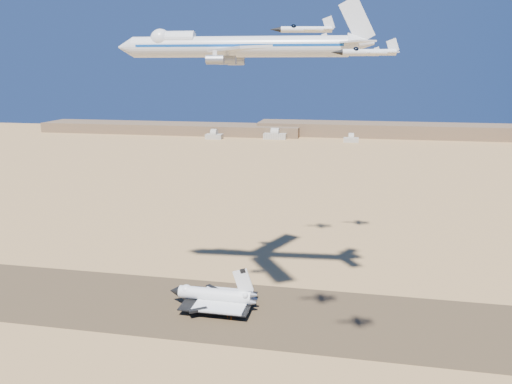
% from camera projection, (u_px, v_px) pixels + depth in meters
% --- Properties ---
extents(ground, '(1200.00, 1200.00, 0.00)m').
position_uv_depth(ground, '(237.00, 311.00, 193.20)').
color(ground, tan).
rests_on(ground, ground).
extents(runway, '(600.00, 50.00, 0.06)m').
position_uv_depth(runway, '(237.00, 311.00, 193.20)').
color(runway, brown).
rests_on(runway, ground).
extents(ridgeline, '(960.00, 90.00, 18.00)m').
position_uv_depth(ridgeline, '(370.00, 132.00, 682.02)').
color(ridgeline, brown).
rests_on(ridgeline, ground).
extents(hangars, '(200.50, 29.50, 30.00)m').
position_uv_depth(hangars, '(271.00, 136.00, 659.83)').
color(hangars, '#BDB6A7').
rests_on(hangars, ground).
extents(shuttle, '(35.30, 21.83, 17.42)m').
position_uv_depth(shuttle, '(214.00, 296.00, 195.32)').
color(shuttle, white).
rests_on(shuttle, runway).
extents(carrier_747, '(88.36, 68.35, 22.02)m').
position_uv_depth(carrier_747, '(231.00, 47.00, 170.35)').
color(carrier_747, silver).
extents(crew_a, '(0.54, 0.68, 1.63)m').
position_uv_depth(crew_a, '(231.00, 318.00, 185.90)').
color(crew_a, '#DF600D').
rests_on(crew_a, runway).
extents(crew_b, '(0.62, 0.92, 1.76)m').
position_uv_depth(crew_b, '(230.00, 313.00, 189.37)').
color(crew_b, '#DF600D').
rests_on(crew_b, runway).
extents(crew_c, '(1.26, 1.10, 1.92)m').
position_uv_depth(crew_c, '(227.00, 316.00, 187.38)').
color(crew_c, '#DF600D').
rests_on(crew_c, runway).
extents(chase_jet_a, '(15.50, 8.76, 3.90)m').
position_uv_depth(chase_jet_a, '(305.00, 29.00, 120.27)').
color(chase_jet_a, silver).
extents(chase_jet_b, '(14.35, 8.18, 3.62)m').
position_uv_depth(chase_jet_b, '(368.00, 52.00, 106.13)').
color(chase_jet_b, silver).
extents(chase_jet_c, '(15.79, 8.78, 3.95)m').
position_uv_depth(chase_jet_c, '(311.00, 40.00, 212.56)').
color(chase_jet_c, silver).
extents(chase_jet_d, '(16.40, 8.86, 4.08)m').
position_uv_depth(chase_jet_d, '(363.00, 54.00, 223.46)').
color(chase_jet_d, silver).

